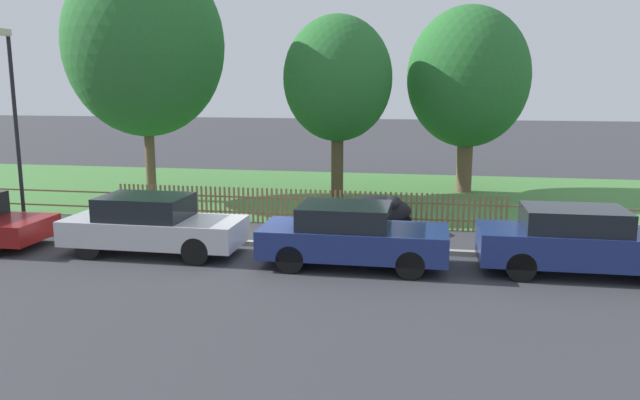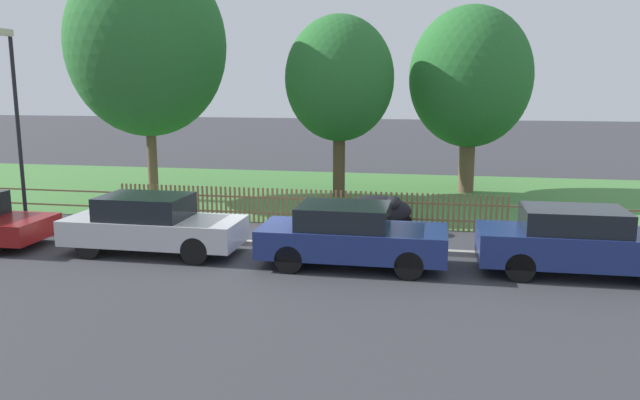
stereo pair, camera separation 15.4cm
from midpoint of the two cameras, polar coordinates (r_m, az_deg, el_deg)
name	(u,v)px [view 2 (the right image)]	position (r m, az deg, el deg)	size (l,w,h in m)	color
ground_plane	(281,248)	(16.04, -3.29, -4.38)	(120.00, 120.00, 0.00)	#38383D
kerb_stone	(282,244)	(16.12, -3.20, -4.08)	(40.10, 0.20, 0.12)	#9E998E
grass_strip	(335,193)	(23.99, 1.57, 0.66)	(40.10, 11.16, 0.01)	#477F3D
park_fence	(304,207)	(18.52, -1.23, -0.64)	(40.10, 0.05, 1.07)	olive
parked_car_black_saloon	(152,224)	(15.86, -14.85, -2.15)	(4.36, 1.69, 1.45)	#BCBCC1
parked_car_navy_estate	(350,235)	(14.29, 3.11, -3.24)	(4.26, 1.78, 1.43)	navy
parked_car_red_compact	(580,242)	(14.75, 22.99, -3.53)	(4.48, 1.69, 1.49)	navy
covered_motorcycle	(378,210)	(17.61, 5.60, -0.92)	(2.04, 0.72, 1.05)	black
tree_nearest_kerb	(147,45)	(23.22, -15.38, 13.49)	(5.53, 5.53, 8.65)	brown
tree_behind_motorcycle	(339,79)	(22.85, 1.99, 10.99)	(3.93, 3.93, 6.59)	brown
tree_mid_park	(470,78)	(24.48, 13.76, 10.81)	(4.58, 4.58, 7.02)	brown
street_lamp	(14,105)	(19.66, -26.01, 7.78)	(0.20, 0.79, 5.61)	black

